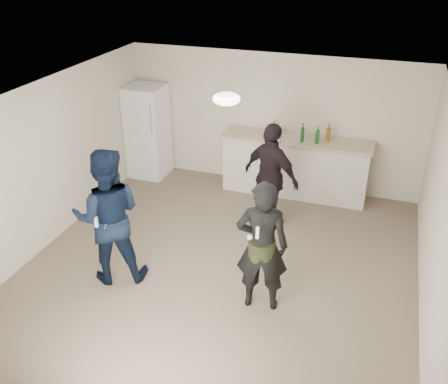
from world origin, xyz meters
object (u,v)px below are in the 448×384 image
(counter, at_px, (295,168))
(man, at_px, (108,217))
(fridge, at_px, (148,131))
(woman, at_px, (262,247))
(shaker, at_px, (279,132))
(spectator, at_px, (271,177))

(counter, relative_size, man, 1.34)
(fridge, distance_m, man, 3.42)
(counter, xyz_separation_m, woman, (0.23, -3.25, 0.37))
(shaker, distance_m, woman, 3.31)
(fridge, height_order, woman, fridge)
(spectator, bearing_deg, woman, 126.01)
(shaker, bearing_deg, man, -115.08)
(fridge, bearing_deg, shaker, 1.64)
(shaker, height_order, man, man)
(fridge, distance_m, woman, 4.47)
(woman, xyz_separation_m, spectator, (-0.37, 1.98, -0.01))
(shaker, distance_m, man, 3.68)
(woman, distance_m, spectator, 2.01)
(man, bearing_deg, spectator, -155.12)
(woman, bearing_deg, fridge, -54.68)
(man, bearing_deg, fridge, -97.22)
(fridge, relative_size, man, 0.93)
(counter, distance_m, woman, 3.28)
(man, distance_m, woman, 2.11)
(shaker, bearing_deg, fridge, -178.36)
(fridge, bearing_deg, man, -72.28)
(shaker, xyz_separation_m, spectator, (0.18, -1.27, -0.28))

